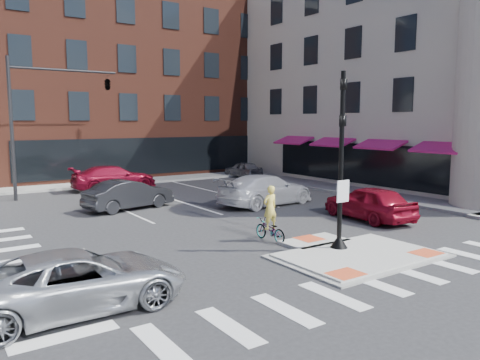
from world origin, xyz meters
TOP-DOWN VIEW (x-y plane):
  - ground at (0.00, 0.00)m, footprint 120.00×120.00m
  - refuge_island at (0.00, -0.26)m, footprint 5.40×4.65m
  - sidewalk_e at (10.80, 10.00)m, footprint 3.00×24.00m
  - sidewalk_n at (3.00, 22.00)m, footprint 26.00×3.00m
  - building_n at (3.00, 31.99)m, footprint 24.40×18.40m
  - building_e at (21.54, 11.50)m, footprint 21.90×23.90m
  - building_far_right at (9.00, 54.00)m, footprint 12.00×12.00m
  - signal_pole at (0.00, 0.40)m, footprint 0.60×0.60m
  - mast_arm_signal at (-3.47, 18.00)m, footprint 6.10×2.24m
  - silver_suv at (-8.84, 0.27)m, footprint 5.20×2.44m
  - red_sedan at (4.93, 3.31)m, footprint 2.32×4.76m
  - white_pickup at (3.34, 8.92)m, footprint 5.86×2.88m
  - bg_car_dark at (-3.15, 11.90)m, footprint 4.80×2.48m
  - bg_car_silver at (9.50, 20.00)m, footprint 1.60×3.75m
  - bg_car_red at (-1.44, 18.97)m, footprint 5.51×2.41m
  - cyclist at (-1.15, 2.80)m, footprint 0.62×1.65m

SIDE VIEW (x-z plane):
  - ground at x=0.00m, z-range 0.00..0.00m
  - refuge_island at x=0.00m, z-range -0.01..0.11m
  - sidewalk_e at x=10.80m, z-range 0.00..0.15m
  - sidewalk_n at x=3.00m, z-range 0.00..0.15m
  - bg_car_silver at x=9.50m, z-range 0.00..1.26m
  - cyclist at x=-1.15m, z-range -0.34..1.75m
  - silver_suv at x=-8.84m, z-range 0.00..1.44m
  - bg_car_dark at x=-3.15m, z-range 0.00..1.51m
  - red_sedan at x=4.93m, z-range 0.00..1.56m
  - bg_car_red at x=-1.44m, z-range 0.00..1.58m
  - white_pickup at x=3.34m, z-range 0.00..1.64m
  - signal_pole at x=0.00m, z-range -0.63..5.35m
  - building_far_right at x=9.00m, z-range 0.00..12.00m
  - mast_arm_signal at x=-3.47m, z-range 2.21..10.21m
  - building_n at x=3.00m, z-range 0.05..15.55m
  - building_e at x=21.54m, z-range -0.81..16.89m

